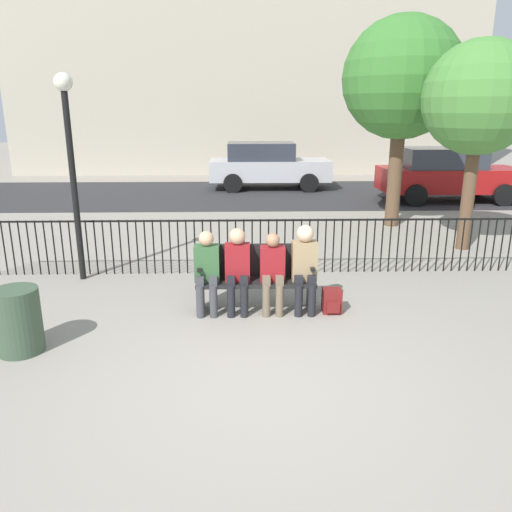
{
  "coord_description": "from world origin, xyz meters",
  "views": [
    {
      "loc": [
        -0.18,
        -4.62,
        2.73
      ],
      "look_at": [
        0.0,
        1.92,
        0.8
      ],
      "focal_mm": 35.0,
      "sensor_mm": 36.0,
      "label": 1
    }
  ],
  "objects_px": {
    "park_bench": "(256,276)",
    "backpack": "(332,301)",
    "seated_person_2": "(273,269)",
    "lamp_post": "(70,145)",
    "parked_car_0": "(267,165)",
    "trash_bin": "(18,321)",
    "seated_person_0": "(207,268)",
    "tree_1": "(402,80)",
    "tree_0": "(480,99)",
    "seated_person_1": "(237,266)",
    "seated_person_3": "(305,263)",
    "parked_car_1": "(447,174)"
  },
  "relations": [
    {
      "from": "seated_person_0",
      "to": "parked_car_0",
      "type": "relative_size",
      "value": 0.28
    },
    {
      "from": "backpack",
      "to": "trash_bin",
      "type": "height_order",
      "value": "trash_bin"
    },
    {
      "from": "seated_person_3",
      "to": "tree_1",
      "type": "xyz_separation_m",
      "value": [
        2.8,
        5.37,
        2.68
      ]
    },
    {
      "from": "seated_person_3",
      "to": "seated_person_2",
      "type": "bearing_deg",
      "value": -179.13
    },
    {
      "from": "tree_0",
      "to": "parked_car_0",
      "type": "distance_m",
      "value": 9.13
    },
    {
      "from": "tree_1",
      "to": "seated_person_2",
      "type": "bearing_deg",
      "value": -121.08
    },
    {
      "from": "park_bench",
      "to": "lamp_post",
      "type": "distance_m",
      "value": 3.61
    },
    {
      "from": "seated_person_1",
      "to": "seated_person_3",
      "type": "height_order",
      "value": "seated_person_3"
    },
    {
      "from": "seated_person_1",
      "to": "tree_1",
      "type": "distance_m",
      "value": 7.07
    },
    {
      "from": "park_bench",
      "to": "tree_1",
      "type": "relative_size",
      "value": 0.35
    },
    {
      "from": "seated_person_3",
      "to": "tree_1",
      "type": "height_order",
      "value": "tree_1"
    },
    {
      "from": "seated_person_2",
      "to": "tree_0",
      "type": "height_order",
      "value": "tree_0"
    },
    {
      "from": "seated_person_2",
      "to": "trash_bin",
      "type": "bearing_deg",
      "value": -159.73
    },
    {
      "from": "tree_0",
      "to": "parked_car_0",
      "type": "relative_size",
      "value": 0.95
    },
    {
      "from": "tree_1",
      "to": "seated_person_1",
      "type": "bearing_deg",
      "value": -124.72
    },
    {
      "from": "seated_person_2",
      "to": "tree_0",
      "type": "distance_m",
      "value": 5.66
    },
    {
      "from": "lamp_post",
      "to": "seated_person_1",
      "type": "bearing_deg",
      "value": -29.97
    },
    {
      "from": "parked_car_1",
      "to": "seated_person_1",
      "type": "bearing_deg",
      "value": -126.16
    },
    {
      "from": "park_bench",
      "to": "backpack",
      "type": "xyz_separation_m",
      "value": [
        1.05,
        -0.18,
        -0.32
      ]
    },
    {
      "from": "seated_person_1",
      "to": "backpack",
      "type": "bearing_deg",
      "value": -2.25
    },
    {
      "from": "tree_0",
      "to": "parked_car_0",
      "type": "height_order",
      "value": "tree_0"
    },
    {
      "from": "park_bench",
      "to": "trash_bin",
      "type": "height_order",
      "value": "park_bench"
    },
    {
      "from": "seated_person_2",
      "to": "backpack",
      "type": "relative_size",
      "value": 3.32
    },
    {
      "from": "park_bench",
      "to": "backpack",
      "type": "relative_size",
      "value": 4.87
    },
    {
      "from": "seated_person_3",
      "to": "parked_car_0",
      "type": "distance_m",
      "value": 11.33
    },
    {
      "from": "park_bench",
      "to": "tree_0",
      "type": "distance_m",
      "value": 5.81
    },
    {
      "from": "seated_person_2",
      "to": "lamp_post",
      "type": "relative_size",
      "value": 0.34
    },
    {
      "from": "seated_person_1",
      "to": "seated_person_2",
      "type": "relative_size",
      "value": 1.06
    },
    {
      "from": "backpack",
      "to": "parked_car_0",
      "type": "relative_size",
      "value": 0.08
    },
    {
      "from": "tree_0",
      "to": "seated_person_1",
      "type": "bearing_deg",
      "value": -144.91
    },
    {
      "from": "tree_0",
      "to": "lamp_post",
      "type": "distance_m",
      "value": 7.39
    },
    {
      "from": "seated_person_0",
      "to": "park_bench",
      "type": "bearing_deg",
      "value": 10.97
    },
    {
      "from": "backpack",
      "to": "seated_person_2",
      "type": "bearing_deg",
      "value": 176.77
    },
    {
      "from": "parked_car_0",
      "to": "parked_car_1",
      "type": "relative_size",
      "value": 1.0
    },
    {
      "from": "park_bench",
      "to": "tree_0",
      "type": "relative_size",
      "value": 0.41
    },
    {
      "from": "parked_car_0",
      "to": "backpack",
      "type": "bearing_deg",
      "value": -88.24
    },
    {
      "from": "seated_person_2",
      "to": "tree_1",
      "type": "xyz_separation_m",
      "value": [
        3.24,
        5.37,
        2.75
      ]
    },
    {
      "from": "seated_person_0",
      "to": "lamp_post",
      "type": "relative_size",
      "value": 0.36
    },
    {
      "from": "seated_person_0",
      "to": "trash_bin",
      "type": "bearing_deg",
      "value": -152.18
    },
    {
      "from": "seated_person_0",
      "to": "tree_1",
      "type": "relative_size",
      "value": 0.24
    },
    {
      "from": "parked_car_0",
      "to": "trash_bin",
      "type": "xyz_separation_m",
      "value": [
        -3.49,
        -12.44,
        -0.46
      ]
    },
    {
      "from": "seated_person_0",
      "to": "seated_person_2",
      "type": "bearing_deg",
      "value": -0.14
    },
    {
      "from": "parked_car_1",
      "to": "lamp_post",
      "type": "bearing_deg",
      "value": -141.29
    },
    {
      "from": "tree_0",
      "to": "parked_car_1",
      "type": "relative_size",
      "value": 0.95
    },
    {
      "from": "tree_1",
      "to": "lamp_post",
      "type": "height_order",
      "value": "tree_1"
    },
    {
      "from": "parked_car_0",
      "to": "trash_bin",
      "type": "relative_size",
      "value": 5.46
    },
    {
      "from": "seated_person_0",
      "to": "seated_person_3",
      "type": "relative_size",
      "value": 0.94
    },
    {
      "from": "seated_person_3",
      "to": "backpack",
      "type": "height_order",
      "value": "seated_person_3"
    },
    {
      "from": "trash_bin",
      "to": "lamp_post",
      "type": "bearing_deg",
      "value": 91.75
    },
    {
      "from": "tree_1",
      "to": "tree_0",
      "type": "bearing_deg",
      "value": -69.03
    }
  ]
}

